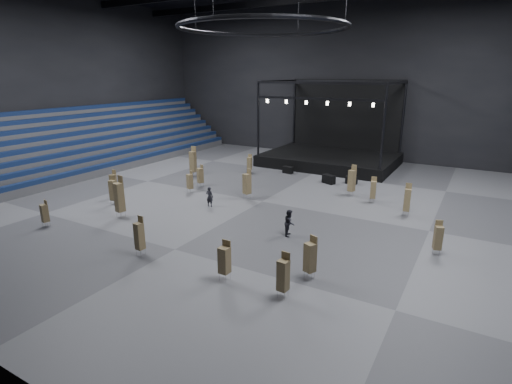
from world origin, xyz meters
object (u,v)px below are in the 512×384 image
Objects in this scene: chair_stack_4 at (352,180)px; chair_stack_15 at (250,163)px; stage at (332,151)px; chair_stack_7 at (283,275)px; chair_stack_2 at (45,213)px; chair_stack_13 at (310,257)px; chair_stack_0 at (113,183)px; crew_member at (289,223)px; flight_case_mid at (329,179)px; chair_stack_1 at (193,161)px; chair_stack_9 at (113,190)px; man_center at (210,197)px; chair_stack_3 at (407,199)px; flight_case_right at (351,180)px; chair_stack_11 at (200,175)px; flight_case_left at (288,170)px; chair_stack_6 at (225,259)px; chair_stack_14 at (119,197)px; chair_stack_12 at (139,235)px; chair_stack_5 at (373,189)px; chair_stack_10 at (438,237)px; chair_stack_8 at (247,183)px; chair_stack_16 at (190,181)px.

chair_stack_4 is 1.34× the size of chair_stack_15.
stage is 6.32× the size of chair_stack_7.
chair_stack_2 is 0.80× the size of chair_stack_13.
stage reaches higher than chair_stack_0.
chair_stack_15 is 16.64m from crew_member.
chair_stack_0 is at bearing 112.57° from chair_stack_2.
flight_case_mid is at bearing 110.47° from chair_stack_7.
chair_stack_1 is 1.32× the size of chair_stack_13.
man_center is at bearing 9.25° from chair_stack_9.
chair_stack_0 is 0.95× the size of chair_stack_3.
flight_case_mid is 4.19m from chair_stack_4.
flight_case_mid reaches higher than flight_case_right.
chair_stack_15 is (1.22, 6.59, -0.04)m from chair_stack_11.
flight_case_right is (6.88, -0.73, -0.00)m from flight_case_left.
chair_stack_6 is 15.38m from chair_stack_9.
chair_stack_0 is at bearing 152.75° from chair_stack_14.
chair_stack_1 is at bearing -128.54° from stage.
chair_stack_12 is (-5.75, -0.00, 0.06)m from chair_stack_6.
chair_stack_1 is at bearing 168.39° from chair_stack_5.
chair_stack_15 is (-5.73, -8.63, -0.41)m from stage.
chair_stack_1 reaches higher than chair_stack_5.
chair_stack_1 is 1.14× the size of chair_stack_4.
stage is at bearing 130.99° from chair_stack_13.
chair_stack_14 reaches higher than chair_stack_3.
chair_stack_10 is 20.80m from chair_stack_14.
chair_stack_9 reaches higher than crew_member.
crew_member is at bearing -0.08° from chair_stack_0.
chair_stack_5 is 1.03× the size of chair_stack_11.
flight_case_right is 20.62m from chair_stack_14.
chair_stack_6 is 0.92× the size of chair_stack_13.
chair_stack_13 is 1.15× the size of chair_stack_15.
chair_stack_12 reaches higher than man_center.
chair_stack_15 is (-13.88, 17.35, -0.16)m from chair_stack_13.
chair_stack_6 reaches higher than chair_stack_15.
crew_member is (6.07, 6.77, -0.33)m from chair_stack_12.
chair_stack_5 is at bearing 14.58° from chair_stack_9.
chair_stack_1 reaches higher than chair_stack_7.
chair_stack_14 reaches higher than chair_stack_15.
chair_stack_14 is (-17.56, -10.52, 0.31)m from chair_stack_3.
chair_stack_8 is at bearing 96.63° from chair_stack_12.
flight_case_left is (-2.31, -6.67, -1.10)m from stage.
chair_stack_14 reaches higher than flight_case_mid.
chair_stack_3 is at bearing -26.36° from chair_stack_15.
chair_stack_9 reaches higher than chair_stack_7.
chair_stack_11 is 13.37m from crew_member.
chair_stack_15 is at bearing 57.30° from chair_stack_9.
chair_stack_11 is (-4.64, -8.55, 0.73)m from flight_case_left.
chair_stack_6 is at bearing 11.65° from chair_stack_2.
chair_stack_16 is at bearing -138.95° from flight_case_right.
chair_stack_15 reaches higher than chair_stack_16.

